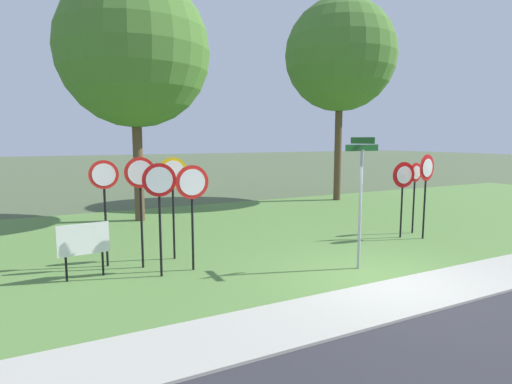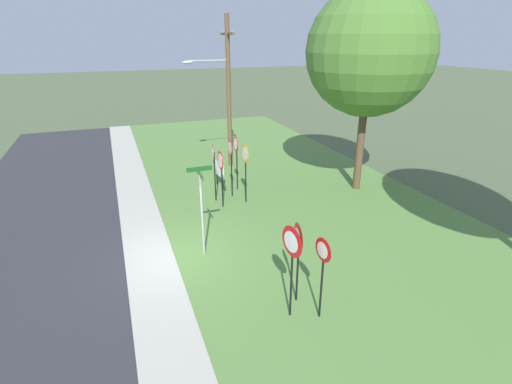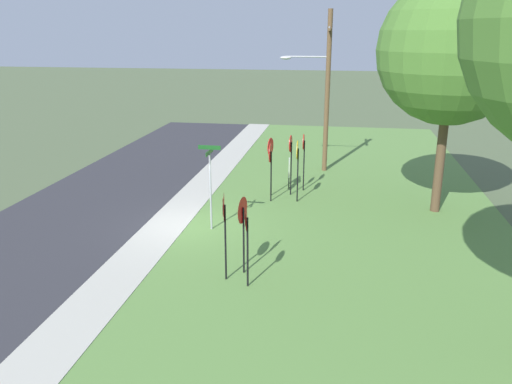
{
  "view_description": "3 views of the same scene",
  "coord_description": "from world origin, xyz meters",
  "px_view_note": "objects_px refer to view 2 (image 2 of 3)",
  "views": [
    {
      "loc": [
        -6.48,
        -6.49,
        3.14
      ],
      "look_at": [
        -1.35,
        3.49,
        1.7
      ],
      "focal_mm": 28.96,
      "sensor_mm": 36.0,
      "label": 1
    },
    {
      "loc": [
        11.47,
        -1.4,
        6.97
      ],
      "look_at": [
        -1.03,
        3.32,
        1.56
      ],
      "focal_mm": 27.05,
      "sensor_mm": 36.0,
      "label": 2
    },
    {
      "loc": [
        17.43,
        5.54,
        7.06
      ],
      "look_at": [
        0.36,
        2.68,
        1.62
      ],
      "focal_mm": 36.26,
      "sensor_mm": 36.0,
      "label": 3
    }
  ],
  "objects_px": {
    "yield_sign_near_left": "(298,245)",
    "street_name_post": "(201,204)",
    "stop_sign_far_right": "(221,167)",
    "oak_tree_left": "(370,52)",
    "yield_sign_near_right": "(322,260)",
    "utility_pole": "(225,88)",
    "stop_sign_near_right": "(245,161)",
    "notice_board": "(219,171)",
    "stop_sign_far_left": "(214,161)",
    "stop_sign_far_center": "(236,152)",
    "yield_sign_far_left": "(291,250)",
    "stop_sign_near_left": "(231,156)"
  },
  "relations": [
    {
      "from": "yield_sign_near_left",
      "to": "street_name_post",
      "type": "xyz_separation_m",
      "value": [
        -3.33,
        -1.82,
        0.07
      ]
    },
    {
      "from": "stop_sign_far_right",
      "to": "oak_tree_left",
      "type": "height_order",
      "value": "oak_tree_left"
    },
    {
      "from": "yield_sign_near_right",
      "to": "oak_tree_left",
      "type": "distance_m",
      "value": 10.92
    },
    {
      "from": "yield_sign_near_left",
      "to": "utility_pole",
      "type": "height_order",
      "value": "utility_pole"
    },
    {
      "from": "stop_sign_near_right",
      "to": "notice_board",
      "type": "bearing_deg",
      "value": -167.72
    },
    {
      "from": "stop_sign_near_right",
      "to": "stop_sign_far_left",
      "type": "bearing_deg",
      "value": -120.16
    },
    {
      "from": "stop_sign_far_center",
      "to": "utility_pole",
      "type": "distance_m",
      "value": 4.51
    },
    {
      "from": "stop_sign_far_right",
      "to": "street_name_post",
      "type": "height_order",
      "value": "street_name_post"
    },
    {
      "from": "stop_sign_far_left",
      "to": "yield_sign_far_left",
      "type": "xyz_separation_m",
      "value": [
        8.23,
        -0.19,
        0.11
      ]
    },
    {
      "from": "yield_sign_near_right",
      "to": "stop_sign_far_right",
      "type": "bearing_deg",
      "value": 176.21
    },
    {
      "from": "yield_sign_far_left",
      "to": "yield_sign_near_left",
      "type": "bearing_deg",
      "value": 128.7
    },
    {
      "from": "yield_sign_far_left",
      "to": "oak_tree_left",
      "type": "xyz_separation_m",
      "value": [
        -7.3,
        7.07,
        4.29
      ]
    },
    {
      "from": "notice_board",
      "to": "yield_sign_near_right",
      "type": "bearing_deg",
      "value": -6.56
    },
    {
      "from": "utility_pole",
      "to": "stop_sign_far_center",
      "type": "bearing_deg",
      "value": -9.89
    },
    {
      "from": "street_name_post",
      "to": "stop_sign_far_left",
      "type": "bearing_deg",
      "value": 161.18
    },
    {
      "from": "notice_board",
      "to": "oak_tree_left",
      "type": "height_order",
      "value": "oak_tree_left"
    },
    {
      "from": "stop_sign_far_left",
      "to": "notice_board",
      "type": "bearing_deg",
      "value": 167.74
    },
    {
      "from": "stop_sign_near_left",
      "to": "yield_sign_near_left",
      "type": "xyz_separation_m",
      "value": [
        7.95,
        -0.61,
        -0.17
      ]
    },
    {
      "from": "stop_sign_near_left",
      "to": "stop_sign_far_center",
      "type": "distance_m",
      "value": 0.91
    },
    {
      "from": "yield_sign_near_right",
      "to": "stop_sign_far_left",
      "type": "bearing_deg",
      "value": 176.61
    },
    {
      "from": "oak_tree_left",
      "to": "yield_sign_near_right",
      "type": "bearing_deg",
      "value": -39.85
    },
    {
      "from": "stop_sign_near_right",
      "to": "stop_sign_near_left",
      "type": "bearing_deg",
      "value": -159.31
    },
    {
      "from": "stop_sign_far_center",
      "to": "utility_pole",
      "type": "relative_size",
      "value": 0.33
    },
    {
      "from": "yield_sign_near_right",
      "to": "oak_tree_left",
      "type": "relative_size",
      "value": 0.26
    },
    {
      "from": "stop_sign_near_left",
      "to": "notice_board",
      "type": "bearing_deg",
      "value": -168.2
    },
    {
      "from": "stop_sign_near_right",
      "to": "notice_board",
      "type": "distance_m",
      "value": 2.54
    },
    {
      "from": "yield_sign_near_right",
      "to": "stop_sign_far_center",
      "type": "bearing_deg",
      "value": 168.13
    },
    {
      "from": "stop_sign_far_center",
      "to": "yield_sign_near_left",
      "type": "bearing_deg",
      "value": -6.72
    },
    {
      "from": "stop_sign_far_right",
      "to": "yield_sign_near_left",
      "type": "distance_m",
      "value": 6.93
    },
    {
      "from": "yield_sign_near_right",
      "to": "utility_pole",
      "type": "distance_m",
      "value": 13.61
    },
    {
      "from": "notice_board",
      "to": "stop_sign_far_left",
      "type": "bearing_deg",
      "value": -28.72
    },
    {
      "from": "stop_sign_near_left",
      "to": "stop_sign_far_right",
      "type": "bearing_deg",
      "value": -32.31
    },
    {
      "from": "notice_board",
      "to": "street_name_post",
      "type": "bearing_deg",
      "value": -26.34
    },
    {
      "from": "stop_sign_near_left",
      "to": "yield_sign_far_left",
      "type": "xyz_separation_m",
      "value": [
        8.47,
        -1.04,
        0.03
      ]
    },
    {
      "from": "stop_sign_far_left",
      "to": "stop_sign_far_center",
      "type": "bearing_deg",
      "value": 136.81
    },
    {
      "from": "yield_sign_near_right",
      "to": "yield_sign_near_left",
      "type": "bearing_deg",
      "value": -168.59
    },
    {
      "from": "notice_board",
      "to": "oak_tree_left",
      "type": "relative_size",
      "value": 0.14
    },
    {
      "from": "stop_sign_far_left",
      "to": "yield_sign_near_right",
      "type": "distance_m",
      "value": 8.57
    },
    {
      "from": "street_name_post",
      "to": "yield_sign_near_right",
      "type": "bearing_deg",
      "value": 27.57
    },
    {
      "from": "stop_sign_far_left",
      "to": "stop_sign_far_right",
      "type": "relative_size",
      "value": 1.03
    },
    {
      "from": "stop_sign_near_right",
      "to": "yield_sign_near_left",
      "type": "bearing_deg",
      "value": -9.75
    },
    {
      "from": "stop_sign_near_right",
      "to": "yield_sign_near_left",
      "type": "xyz_separation_m",
      "value": [
        7.06,
        -0.98,
        -0.15
      ]
    },
    {
      "from": "stop_sign_near_left",
      "to": "yield_sign_near_right",
      "type": "xyz_separation_m",
      "value": [
        8.79,
        -0.33,
        -0.23
      ]
    },
    {
      "from": "stop_sign_far_right",
      "to": "yield_sign_far_left",
      "type": "distance_m",
      "value": 7.45
    },
    {
      "from": "stop_sign_far_right",
      "to": "notice_board",
      "type": "xyz_separation_m",
      "value": [
        -2.35,
        0.56,
        -1.0
      ]
    },
    {
      "from": "stop_sign_near_left",
      "to": "utility_pole",
      "type": "distance_m",
      "value": 5.21
    },
    {
      "from": "utility_pole",
      "to": "stop_sign_far_left",
      "type": "bearing_deg",
      "value": -23.03
    },
    {
      "from": "yield_sign_near_left",
      "to": "notice_board",
      "type": "height_order",
      "value": "yield_sign_near_left"
    },
    {
      "from": "stop_sign_far_right",
      "to": "utility_pole",
      "type": "distance_m",
      "value": 6.35
    },
    {
      "from": "stop_sign_far_right",
      "to": "yield_sign_near_left",
      "type": "xyz_separation_m",
      "value": [
        6.93,
        0.14,
        -0.04
      ]
    }
  ]
}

